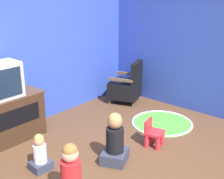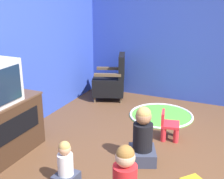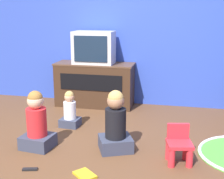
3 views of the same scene
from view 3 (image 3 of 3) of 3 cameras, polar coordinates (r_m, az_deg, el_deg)
The scene contains 10 objects.
ground_plane at distance 3.51m, azimuth -1.12°, elevation -12.06°, with size 30.00×30.00×0.00m, color brown.
wall_back at distance 5.26m, azimuth 1.69°, elevation 11.53°, with size 5.50×0.12×2.60m.
tv_cabinet at distance 5.17m, azimuth -3.17°, elevation 1.04°, with size 1.29×0.48×0.72m.
television at distance 5.04m, azimuth -3.35°, elevation 7.67°, with size 0.65×0.39×0.52m.
yellow_kid_chair at distance 3.38m, azimuth 12.16°, elevation -10.19°, with size 0.30×0.29×0.40m.
child_watching_left at distance 3.53m, azimuth 0.65°, elevation -6.48°, with size 0.46×0.43×0.71m.
child_watching_center at distance 3.70m, azimuth -13.59°, elevation -6.08°, with size 0.38×0.34×0.69m.
child_watching_right at distance 4.31m, azimuth -7.72°, elevation -3.95°, with size 0.27×0.24×0.50m.
book at distance 3.14m, azimuth -5.00°, elevation -15.29°, with size 0.26×0.26×0.02m.
remote_control at distance 3.33m, azimuth -14.77°, elevation -13.92°, with size 0.16×0.08×0.02m.
Camera 3 is at (0.75, -3.05, 1.57)m, focal length 50.00 mm.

